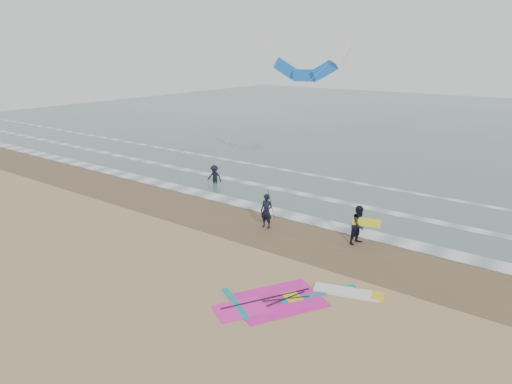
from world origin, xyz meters
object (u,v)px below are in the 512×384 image
Objects in this scene: person_walking at (359,225)px; surf_kite at (304,64)px; person_wading at (214,172)px; windsurf_rig at (298,299)px; person_standing at (266,211)px.

person_walking is 12.25m from surf_kite.
person_wading is 0.20× the size of surf_kite.
person_wading is at bearing 142.50° from windsurf_rig.
person_walking is (4.73, 0.98, 0.03)m from person_standing.
person_walking is (-0.38, 6.18, 0.92)m from windsurf_rig.
windsurf_rig is 3.24× the size of person_wading.
surf_kite is at bearing 106.06° from person_standing.
person_standing is at bearing -40.42° from person_wading.
person_standing is 4.83m from person_walking.
person_walking reaches higher than person_wading.
surf_kite is (5.06, 3.18, 7.24)m from person_wading.
person_wading is at bearing 89.95° from person_walking.
person_walking reaches higher than person_standing.
windsurf_rig is 0.63× the size of surf_kite.
person_standing reaches higher than windsurf_rig.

